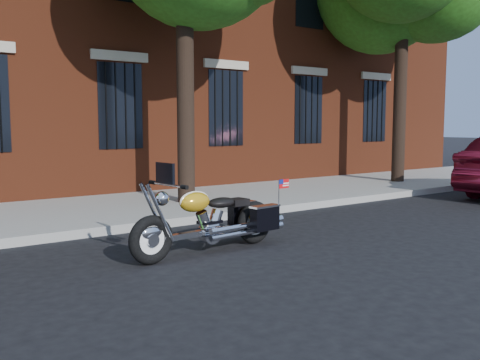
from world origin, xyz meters
TOP-DOWN VIEW (x-y plane):
  - ground at (0.00, 0.00)m, footprint 120.00×120.00m
  - curb at (0.00, 1.38)m, footprint 40.00×0.16m
  - sidewalk at (0.00, 3.26)m, footprint 40.00×3.60m
  - motorcycle at (-1.12, -0.64)m, footprint 2.58×0.87m

SIDE VIEW (x-z plane):
  - ground at x=0.00m, z-range 0.00..0.00m
  - curb at x=0.00m, z-range 0.00..0.15m
  - sidewalk at x=0.00m, z-range 0.00..0.15m
  - motorcycle at x=-1.12m, z-range -0.21..1.08m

